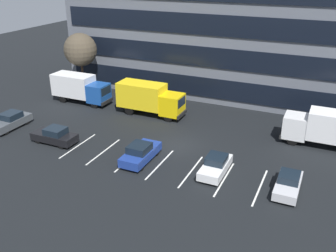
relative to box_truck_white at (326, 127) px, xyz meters
The scene contains 12 objects.
ground_plane 13.49m from the box_truck_white, 156.16° to the right, with size 120.00×120.00×0.00m, color black.
office_building 19.65m from the box_truck_white, 134.23° to the left, with size 41.87×12.58×21.60m.
lot_markings 15.50m from the box_truck_white, 142.59° to the right, with size 16.94×5.40×0.01m.
box_truck_white is the anchor object (origin of this frame).
box_truck_yellow_all 18.11m from the box_truck_white, behind, with size 7.49×2.48×3.47m.
box_truck_blue 27.43m from the box_truck_white, behind, with size 7.18×2.38×3.33m.
sedan_black 24.93m from the box_truck_white, 157.10° to the right, with size 4.28×1.79×1.53m.
sedan_navy 16.93m from the box_truck_white, 145.96° to the right, with size 1.87×4.46×1.60m.
sedan_silver 9.34m from the box_truck_white, 101.63° to the right, with size 1.67×3.99×1.43m.
sedan_charcoal 30.65m from the box_truck_white, 163.32° to the right, with size 1.85×4.42×1.58m.
sedan_white 11.64m from the box_truck_white, 130.74° to the right, with size 1.73×4.12×1.48m.
bare_tree 29.66m from the box_truck_white, behind, with size 4.06×4.06×7.62m.
Camera 1 is at (12.11, -28.95, 15.76)m, focal length 40.44 mm.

